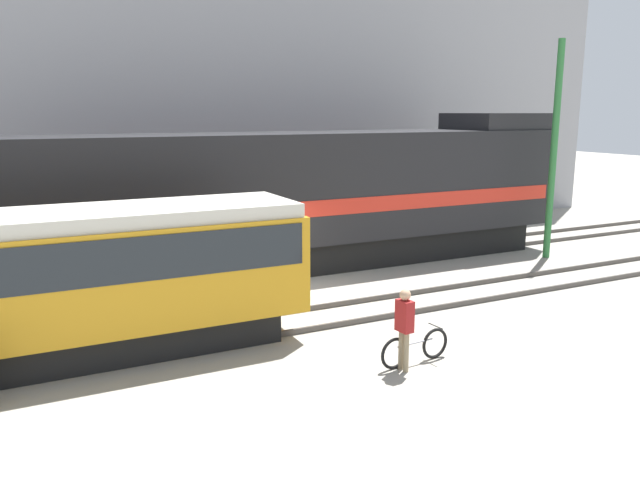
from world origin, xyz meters
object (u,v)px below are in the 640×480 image
object	(u,v)px
freight_locomotive	(293,198)
person	(404,322)
utility_pole_left	(554,152)
streetcar	(57,278)
bicycle	(415,348)

from	to	relation	value
freight_locomotive	person	world-z (taller)	freight_locomotive
freight_locomotive	utility_pole_left	distance (m)	9.22
streetcar	bicycle	bearing A→B (deg)	-27.52
bicycle	utility_pole_left	bearing A→B (deg)	31.12
person	utility_pole_left	distance (m)	12.14
streetcar	person	xyz separation A→B (m)	(6.06, -3.56, -0.77)
freight_locomotive	streetcar	xyz separation A→B (m)	(-7.45, -5.02, -0.55)
person	utility_pole_left	xyz separation A→B (m)	(10.15, 6.07, 2.72)
freight_locomotive	streetcar	distance (m)	9.00
streetcar	bicycle	size ratio (longest dim) A/B	5.88
streetcar	bicycle	xyz separation A→B (m)	(6.47, -3.37, -1.46)
freight_locomotive	person	distance (m)	8.79
freight_locomotive	utility_pole_left	world-z (taller)	utility_pole_left
streetcar	utility_pole_left	xyz separation A→B (m)	(16.22, 2.51, 1.95)
freight_locomotive	bicycle	bearing A→B (deg)	-96.66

